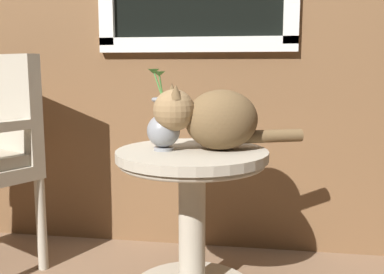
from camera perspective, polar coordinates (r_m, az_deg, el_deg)
wicker_side_table at (r=1.72m, az=-0.00°, el=-8.11°), size 0.57×0.57×0.58m
cat at (r=1.67m, az=2.76°, el=2.41°), size 0.55×0.31×0.25m
pewter_vase_with_ivy at (r=1.66m, az=-3.69°, el=1.51°), size 0.12×0.12×0.30m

